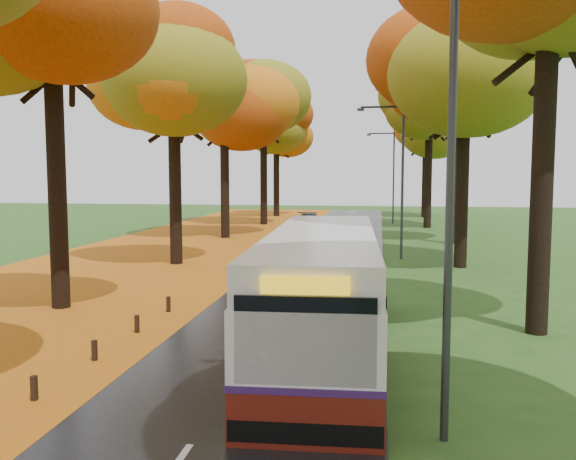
% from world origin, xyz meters
% --- Properties ---
extents(road, '(6.50, 90.00, 0.04)m').
position_xyz_m(road, '(0.00, 25.00, 0.02)').
color(road, black).
rests_on(road, ground).
extents(centre_line, '(0.12, 90.00, 0.01)m').
position_xyz_m(centre_line, '(0.00, 25.00, 0.04)').
color(centre_line, silver).
rests_on(centre_line, road).
extents(leaf_verge, '(12.00, 90.00, 0.02)m').
position_xyz_m(leaf_verge, '(-9.00, 25.00, 0.01)').
color(leaf_verge, '#7F370B').
rests_on(leaf_verge, ground).
extents(leaf_drift, '(0.90, 90.00, 0.01)m').
position_xyz_m(leaf_drift, '(-3.05, 25.00, 0.04)').
color(leaf_drift, '#C77414').
rests_on(leaf_drift, road).
extents(trees_left, '(9.20, 74.00, 13.88)m').
position_xyz_m(trees_left, '(-7.18, 27.06, 9.53)').
color(trees_left, black).
rests_on(trees_left, ground).
extents(trees_right, '(9.30, 74.20, 13.96)m').
position_xyz_m(trees_right, '(7.19, 26.91, 9.69)').
color(trees_right, black).
rests_on(trees_right, ground).
extents(streetlamp_near, '(2.45, 0.18, 8.00)m').
position_xyz_m(streetlamp_near, '(3.95, 8.00, 4.71)').
color(streetlamp_near, '#333538').
rests_on(streetlamp_near, ground).
extents(streetlamp_mid, '(2.45, 0.18, 8.00)m').
position_xyz_m(streetlamp_mid, '(3.95, 30.00, 4.71)').
color(streetlamp_mid, '#333538').
rests_on(streetlamp_mid, ground).
extents(streetlamp_far, '(2.45, 0.18, 8.00)m').
position_xyz_m(streetlamp_far, '(3.95, 52.00, 4.71)').
color(streetlamp_far, '#333538').
rests_on(streetlamp_far, ground).
extents(bus, '(3.13, 11.57, 3.02)m').
position_xyz_m(bus, '(1.66, 12.84, 1.62)').
color(bus, '#5A170E').
rests_on(bus, road).
extents(car_white, '(1.88, 3.82, 1.25)m').
position_xyz_m(car_white, '(-2.35, 35.39, 0.67)').
color(car_white, silver).
rests_on(car_white, road).
extents(car_silver, '(1.60, 4.06, 1.32)m').
position_xyz_m(car_silver, '(-2.35, 36.81, 0.70)').
color(car_silver, '#93969B').
rests_on(car_silver, road).
extents(car_dark, '(2.66, 4.74, 1.30)m').
position_xyz_m(car_dark, '(-2.35, 44.62, 0.69)').
color(car_dark, black).
rests_on(car_dark, road).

